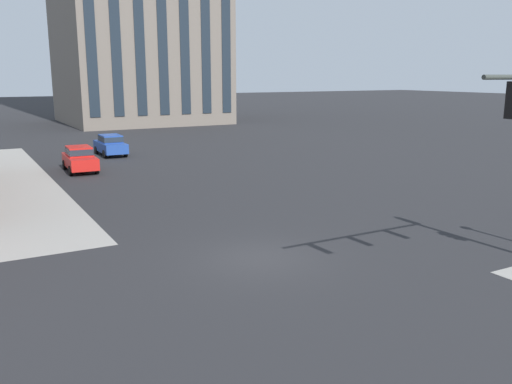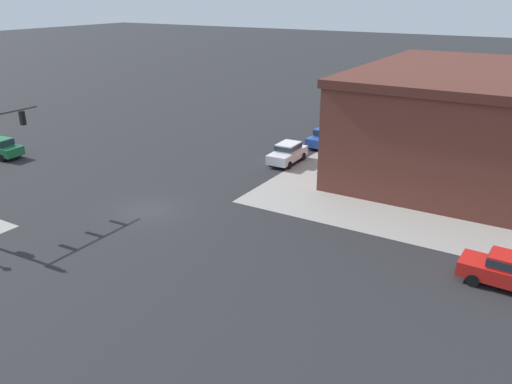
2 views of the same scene
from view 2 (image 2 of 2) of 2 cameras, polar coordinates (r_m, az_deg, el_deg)
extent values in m
plane|color=#262628|center=(34.68, -11.87, -1.93)|extent=(320.00, 320.00, 0.00)
cube|color=black|center=(36.68, -24.41, 7.46)|extent=(0.28, 0.28, 0.90)
sphere|color=#282828|center=(36.75, -24.62, 7.90)|extent=(0.18, 0.18, 0.18)
sphere|color=#282828|center=(36.81, -24.56, 7.48)|extent=(0.18, 0.18, 0.18)
sphere|color=green|center=(36.87, -24.49, 7.06)|extent=(0.18, 0.18, 0.18)
cube|color=#23479E|center=(48.26, 7.61, 5.84)|extent=(4.50, 2.03, 0.76)
cube|color=#23479E|center=(48.22, 7.73, 6.66)|extent=(2.20, 1.62, 0.60)
cube|color=#232D38|center=(48.22, 7.73, 6.66)|extent=(2.29, 1.66, 0.40)
cylinder|color=black|center=(46.83, 7.72, 4.87)|extent=(0.65, 0.26, 0.64)
cylinder|color=black|center=(47.57, 5.93, 5.21)|extent=(0.65, 0.26, 0.64)
cylinder|color=black|center=(49.19, 9.19, 5.59)|extent=(0.65, 0.26, 0.64)
cylinder|color=black|center=(49.90, 7.46, 5.91)|extent=(0.65, 0.26, 0.64)
cube|color=silver|center=(43.13, 3.48, 4.12)|extent=(4.45, 1.89, 0.76)
cube|color=silver|center=(43.06, 3.59, 5.03)|extent=(2.16, 1.56, 0.60)
cube|color=#232D38|center=(43.06, 3.59, 5.03)|extent=(2.24, 1.60, 0.40)
cylinder|color=black|center=(41.73, 3.67, 2.97)|extent=(0.65, 0.24, 0.64)
cylinder|color=black|center=(42.44, 1.64, 3.32)|extent=(0.65, 0.24, 0.64)
cylinder|color=black|center=(44.09, 5.23, 3.93)|extent=(0.65, 0.24, 0.64)
cylinder|color=black|center=(44.76, 3.28, 4.26)|extent=(0.65, 0.24, 0.64)
cylinder|color=black|center=(48.43, -26.28, 3.37)|extent=(0.27, 0.66, 0.64)
cylinder|color=black|center=(49.41, -24.79, 3.94)|extent=(0.27, 0.66, 0.64)
cube|color=red|center=(27.93, 26.02, -8.14)|extent=(1.93, 4.47, 0.76)
cylinder|color=black|center=(27.50, 22.82, -8.98)|extent=(0.25, 0.65, 0.64)
cylinder|color=black|center=(28.97, 23.50, -7.51)|extent=(0.25, 0.65, 0.64)
cube|color=brown|center=(44.30, 23.60, 6.83)|extent=(21.76, 17.78, 7.35)
cube|color=#562B22|center=(43.60, 24.37, 11.87)|extent=(22.20, 18.14, 0.60)
cube|color=black|center=(46.37, 12.44, 7.99)|extent=(20.67, 0.24, 0.70)
cube|color=#1E2833|center=(54.10, 15.87, 12.12)|extent=(1.10, 0.08, 1.50)
cube|color=#1E2833|center=(49.97, 14.44, 11.55)|extent=(1.10, 0.08, 1.50)
cube|color=#1E2833|center=(45.88, 12.77, 10.87)|extent=(1.10, 0.08, 1.50)
cube|color=#1E2833|center=(41.84, 10.79, 10.05)|extent=(1.10, 0.08, 1.50)
cube|color=#1E2833|center=(37.87, 8.40, 9.04)|extent=(1.10, 0.08, 1.50)
camera|label=1|loc=(50.49, -19.21, 12.20)|focal=38.16mm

